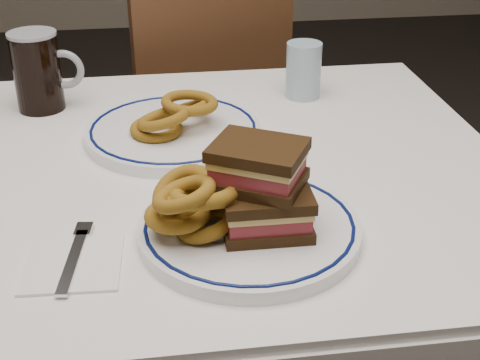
{
  "coord_description": "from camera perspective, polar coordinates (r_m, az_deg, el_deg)",
  "views": [
    {
      "loc": [
        0.07,
        -0.95,
        1.24
      ],
      "look_at": [
        0.17,
        -0.2,
        0.82
      ],
      "focal_mm": 50.0,
      "sensor_mm": 36.0,
      "label": 1
    }
  ],
  "objects": [
    {
      "name": "dining_table",
      "position": [
        1.12,
        -10.25,
        -3.76
      ],
      "size": [
        1.27,
        0.87,
        0.75
      ],
      "color": "white",
      "rests_on": "floor"
    },
    {
      "name": "chair_far",
      "position": [
        1.87,
        -3.39,
        4.96
      ],
      "size": [
        0.52,
        0.52,
        0.9
      ],
      "color": "#472416",
      "rests_on": "floor"
    },
    {
      "name": "main_plate",
      "position": [
        0.88,
        0.8,
        -4.14
      ],
      "size": [
        0.29,
        0.29,
        0.02
      ],
      "color": "white",
      "rests_on": "dining_table"
    },
    {
      "name": "reuben_sandwich",
      "position": [
        0.84,
        1.91,
        -0.68
      ],
      "size": [
        0.14,
        0.13,
        0.12
      ],
      "color": "black",
      "rests_on": "main_plate"
    },
    {
      "name": "onion_rings_main",
      "position": [
        0.84,
        -4.14,
        -2.0
      ],
      "size": [
        0.12,
        0.14,
        0.11
      ],
      "color": "brown",
      "rests_on": "main_plate"
    },
    {
      "name": "ketchup_ramekin",
      "position": [
        0.94,
        -1.63,
        -0.11
      ],
      "size": [
        0.05,
        0.05,
        0.03
      ],
      "color": "silver",
      "rests_on": "main_plate"
    },
    {
      "name": "beer_mug",
      "position": [
        1.3,
        -16.81,
        8.93
      ],
      "size": [
        0.13,
        0.09,
        0.15
      ],
      "color": "black",
      "rests_on": "dining_table"
    },
    {
      "name": "water_glass",
      "position": [
        1.32,
        5.44,
        9.3
      ],
      "size": [
        0.07,
        0.07,
        0.11
      ],
      "primitive_type": "cylinder",
      "color": "#9FBBCD",
      "rests_on": "dining_table"
    },
    {
      "name": "far_plate",
      "position": [
        1.15,
        -5.69,
        4.13
      ],
      "size": [
        0.3,
        0.3,
        0.02
      ],
      "color": "white",
      "rests_on": "dining_table"
    },
    {
      "name": "onion_rings_far",
      "position": [
        1.13,
        -5.61,
        5.59
      ],
      "size": [
        0.15,
        0.15,
        0.07
      ],
      "color": "brown",
      "rests_on": "far_plate"
    },
    {
      "name": "napkin_fork",
      "position": [
        0.86,
        -14.03,
        -6.81
      ],
      "size": [
        0.12,
        0.16,
        0.01
      ],
      "color": "white",
      "rests_on": "dining_table"
    }
  ]
}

